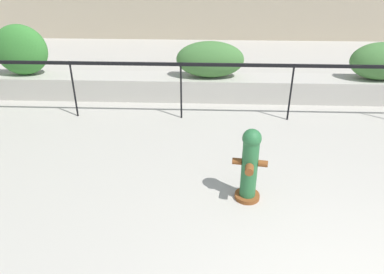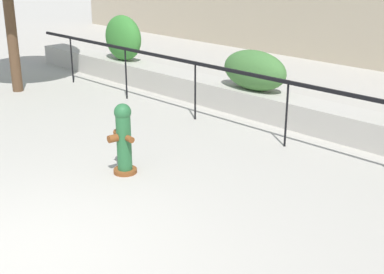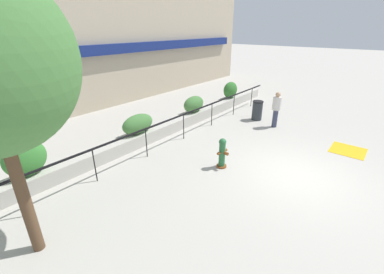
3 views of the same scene
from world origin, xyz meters
name	(u,v)px [view 3 (image 3 of 3)]	position (x,y,z in m)	size (l,w,h in m)	color
ground_plane	(297,176)	(0.00, 0.00, 0.00)	(120.00, 120.00, 0.00)	#B2ADA3
building_facade	(82,38)	(0.00, 11.98, 3.99)	(30.00, 1.36, 8.00)	tan
planter_wall_low	(166,128)	(0.00, 6.00, 0.25)	(18.00, 0.70, 0.50)	#B7B2A8
fence_railing_segment	(183,117)	(0.00, 4.90, 1.02)	(15.00, 0.05, 1.15)	black
hedge_bush_0	(25,158)	(-5.76, 6.00, 1.06)	(1.19, 0.63, 1.12)	#387F33
hedge_bush_1	(138,124)	(-1.58, 6.00, 0.90)	(1.48, 0.66, 0.80)	#427538
hedge_bush_2	(194,104)	(2.11, 6.00, 0.91)	(1.35, 0.70, 0.81)	#427538
hedge_bush_3	(230,90)	(5.72, 6.00, 0.98)	(1.10, 0.70, 0.97)	#2D6B28
fire_hydrant	(222,153)	(-1.04, 2.27, 0.55)	(0.48, 0.45, 1.08)	brown
pedestrian	(276,107)	(3.90, 2.38, 0.99)	(0.46, 0.46, 1.73)	#383D56
tactile_warning_pad	(348,150)	(3.20, -0.97, 0.01)	(1.23, 1.23, 0.01)	gold
trash_bin	(257,110)	(4.34, 3.52, 0.51)	(0.55, 0.55, 1.01)	#2D3338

